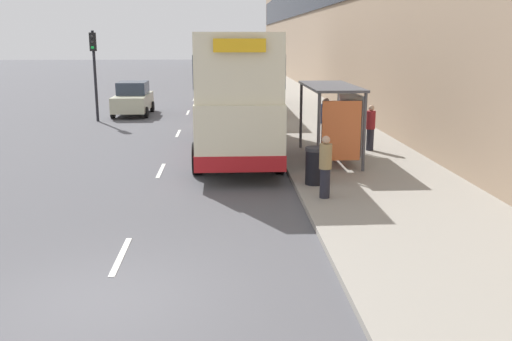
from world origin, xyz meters
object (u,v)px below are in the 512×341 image
double_decker_bus_ahead (232,71)px  pedestrian_at_shelter (326,122)px  double_decker_bus_near (236,91)px  pedestrian_2 (371,127)px  car_0 (133,99)px  traffic_light_far_kerb (94,61)px  bus_shelter (337,109)px  litter_bin (315,166)px  pedestrian_1 (325,166)px

double_decker_bus_ahead → pedestrian_at_shelter: size_ratio=6.00×
double_decker_bus_near → pedestrian_2: bearing=-3.4°
double_decker_bus_near → car_0: bearing=115.5°
traffic_light_far_kerb → double_decker_bus_ahead: bearing=30.0°
bus_shelter → litter_bin: size_ratio=4.00×
car_0 → traffic_light_far_kerb: (-1.45, -2.50, 2.17)m
double_decker_bus_ahead → car_0: bearing=-164.7°
pedestrian_at_shelter → pedestrian_2: bearing=-27.0°
bus_shelter → double_decker_bus_ahead: (-3.22, 14.82, 0.41)m
double_decker_bus_ahead → car_0: double_decker_bus_ahead is taller
car_0 → pedestrian_2: car_0 is taller
pedestrian_2 → car_0: bearing=131.5°
pedestrian_at_shelter → pedestrian_2: pedestrian_at_shelter is taller
pedestrian_2 → traffic_light_far_kerb: traffic_light_far_kerb is taller
double_decker_bus_ahead → car_0: size_ratio=2.56×
car_0 → litter_bin: car_0 is taller
bus_shelter → double_decker_bus_ahead: double_decker_bus_ahead is taller
double_decker_bus_ahead → pedestrian_1: (2.04, -19.42, -1.32)m
double_decker_bus_ahead → pedestrian_2: (4.80, -13.17, -1.30)m
double_decker_bus_near → double_decker_bus_ahead: (0.08, 12.88, 0.00)m
bus_shelter → pedestrian_2: bus_shelter is taller
car_0 → pedestrian_at_shelter: bearing=129.0°
double_decker_bus_ahead → traffic_light_far_kerb: 8.06m
double_decker_bus_near → car_0: 12.67m
double_decker_bus_ahead → bus_shelter: bearing=-77.8°
double_decker_bus_near → pedestrian_1: bearing=-72.1°
pedestrian_at_shelter → traffic_light_far_kerb: 13.38m
car_0 → litter_bin: (7.50, -16.50, -0.22)m
double_decker_bus_ahead → litter_bin: size_ratio=10.59×
double_decker_bus_near → car_0: double_decker_bus_near is taller
double_decker_bus_near → traffic_light_far_kerb: 11.25m
pedestrian_2 → litter_bin: bearing=-120.1°
pedestrian_at_shelter → pedestrian_2: 1.70m
pedestrian_at_shelter → pedestrian_2: size_ratio=1.12×
double_decker_bus_ahead → double_decker_bus_near: bearing=-90.4°
pedestrian_at_shelter → pedestrian_1: bearing=-100.1°
bus_shelter → double_decker_bus_near: size_ratio=0.41×
double_decker_bus_ahead → traffic_light_far_kerb: traffic_light_far_kerb is taller
double_decker_bus_near → pedestrian_2: 5.06m
bus_shelter → pedestrian_at_shelter: size_ratio=2.27×
pedestrian_1 → pedestrian_2: 6.84m
double_decker_bus_ahead → pedestrian_2: 14.08m
traffic_light_far_kerb → bus_shelter: bearing=-46.8°
double_decker_bus_near → litter_bin: size_ratio=9.78×
pedestrian_1 → litter_bin: size_ratio=1.53×
car_0 → pedestrian_1: (7.55, -17.91, 0.07)m
double_decker_bus_ahead → pedestrian_at_shelter: 12.88m
double_decker_bus_near → pedestrian_2: double_decker_bus_near is taller
car_0 → litter_bin: size_ratio=4.14×
bus_shelter → traffic_light_far_kerb: 14.89m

